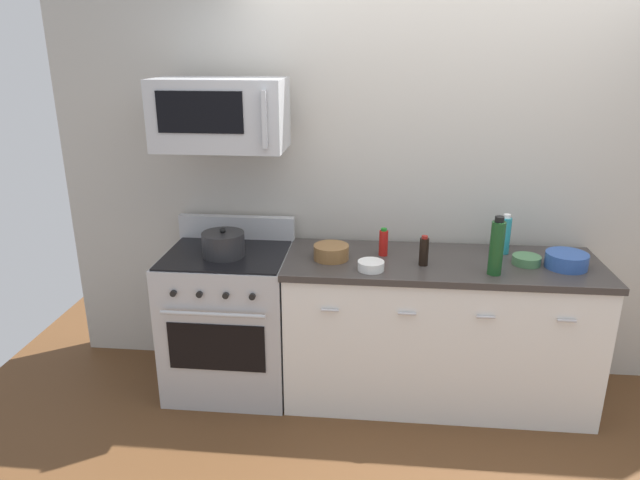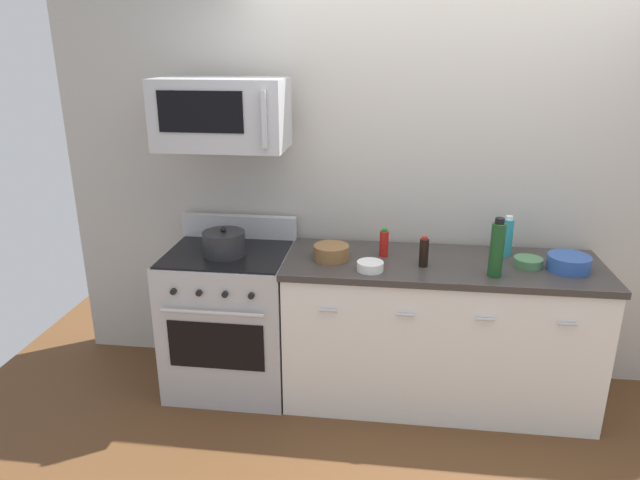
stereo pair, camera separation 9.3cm
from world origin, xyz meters
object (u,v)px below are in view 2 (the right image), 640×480
Objects in this scene: bottle_soy_sauce_dark at (424,252)px; bottle_wine_green at (497,249)px; bowl_blue_mixing at (569,262)px; stockpot at (224,243)px; range_oven at (231,318)px; bottle_dish_soap at (507,237)px; bowl_wooden_salad at (331,252)px; bowl_white_ceramic at (370,266)px; bottle_hot_sauce_red at (384,243)px; microwave at (222,114)px; bowl_green_glaze at (528,262)px.

bottle_wine_green is at bearing -14.57° from bottle_soy_sauce_dark.
stockpot is (-1.99, -0.01, 0.03)m from bowl_blue_mixing.
bottle_dish_soap reaches higher than range_oven.
bowl_blue_mixing is 1.12× the size of bowl_wooden_salad.
bottle_wine_green is at bearing 0.56° from bowl_white_ceramic.
bottle_dish_soap is (0.12, 0.35, -0.04)m from bottle_wine_green.
stockpot is at bearing -179.73° from bowl_blue_mixing.
bottle_soy_sauce_dark reaches higher than bottle_hot_sauce_red.
bowl_blue_mixing is at bearing -5.59° from bottle_hot_sauce_red.
bottle_soy_sauce_dark is 0.70× the size of stockpot.
bowl_blue_mixing is (0.81, 0.04, -0.04)m from bottle_soy_sauce_dark.
bottle_dish_soap is 0.74m from bottle_hot_sauce_red.
stockpot is (-0.00, -0.10, -0.76)m from microwave.
bottle_dish_soap is 0.22m from bowl_green_glaze.
bottle_dish_soap is at bearing 23.95° from bowl_white_ceramic.
bowl_green_glaze is (1.78, -0.06, -0.80)m from microwave.
microwave reaches higher than bottle_hot_sauce_red.
microwave is 2.92× the size of stockpot.
range_oven is at bearing -90.29° from microwave.
bowl_blue_mixing reaches higher than bowl_green_glaze.
range_oven is 6.30× the size of bottle_hot_sauce_red.
range_oven is 6.61× the size of bowl_green_glaze.
bottle_hot_sauce_red is at bearing 175.14° from bowl_green_glaze.
microwave is 3.16× the size of bowl_blue_mixing.
bottle_hot_sauce_red is at bearing 0.78° from microwave.
bowl_blue_mixing is (0.31, -0.21, -0.07)m from bottle_dish_soap.
bottle_dish_soap reaches higher than bottle_soy_sauce_dark.
bottle_dish_soap reaches higher than bowl_green_glaze.
bottle_soy_sauce_dark is at bearing -6.24° from microwave.
bottle_soy_sauce_dark is at bearing 165.43° from bottle_wine_green.
range_oven reaches higher than bowl_wooden_salad.
bowl_green_glaze is 0.69× the size of bowl_blue_mixing.
range_oven is 0.53m from stockpot.
bottle_wine_green is (1.57, -0.18, 0.61)m from range_oven.
bottle_soy_sauce_dark is 0.54m from bowl_wooden_salad.
bottle_soy_sauce_dark is at bearing -173.09° from bowl_green_glaze.
bottle_hot_sauce_red is at bearing 74.34° from bowl_white_ceramic.
bowl_white_ceramic is at bearing -172.46° from bowl_blue_mixing.
bottle_soy_sauce_dark is at bearing -1.52° from stockpot.
bowl_wooden_salad is (-1.35, 0.01, -0.00)m from bowl_blue_mixing.
microwave reaches higher than bowl_white_ceramic.
bottle_wine_green is 1.59× the size of bowl_wooden_salad.
microwave is at bearing 173.76° from bottle_soy_sauce_dark.
bottle_wine_green is at bearing -9.08° from bowl_wooden_salad.
bottle_hot_sauce_red is at bearing 3.46° from range_oven.
bowl_blue_mixing is at bearing -0.30° from bowl_wooden_salad.
bottle_hot_sauce_red is at bearing 174.41° from bowl_blue_mixing.
bottle_dish_soap is at bearing 11.03° from bowl_wooden_salad.
bowl_blue_mixing is (0.43, 0.14, -0.11)m from bottle_wine_green.
stockpot is at bearing -178.69° from bowl_green_glaze.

